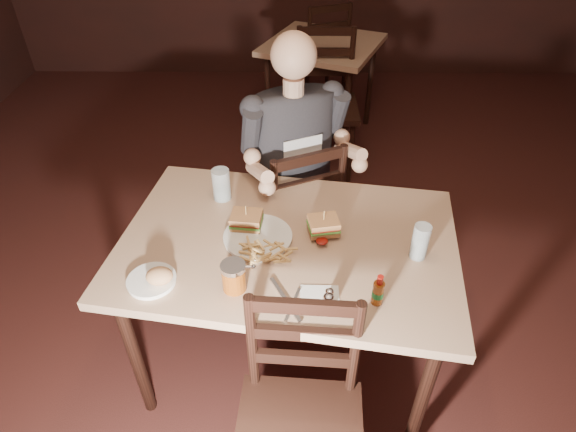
{
  "coord_description": "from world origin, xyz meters",
  "views": [
    {
      "loc": [
        -0.22,
        -1.51,
        2.01
      ],
      "look_at": [
        -0.23,
        -0.05,
        0.85
      ],
      "focal_mm": 30.0,
      "sensor_mm": 36.0,
      "label": 1
    }
  ],
  "objects_px": {
    "glass_left": "(221,184)",
    "syrup_dispenser": "(234,277)",
    "chair_far": "(292,211)",
    "dinner_plate": "(258,238)",
    "bg_table": "(322,54)",
    "glass_right": "(420,242)",
    "bg_chair_near": "(325,108)",
    "hot_sauce": "(378,290)",
    "diner": "(296,135)",
    "main_table": "(288,254)",
    "side_plate": "(152,281)",
    "bg_chair_far": "(319,55)"
  },
  "relations": [
    {
      "from": "bg_chair_near",
      "to": "hot_sauce",
      "type": "height_order",
      "value": "bg_chair_near"
    },
    {
      "from": "side_plate",
      "to": "main_table",
      "type": "bearing_deg",
      "value": 25.88
    },
    {
      "from": "glass_right",
      "to": "side_plate",
      "type": "relative_size",
      "value": 0.85
    },
    {
      "from": "glass_left",
      "to": "glass_right",
      "type": "height_order",
      "value": "glass_right"
    },
    {
      "from": "bg_chair_far",
      "to": "hot_sauce",
      "type": "bearing_deg",
      "value": 70.02
    },
    {
      "from": "glass_left",
      "to": "diner",
      "type": "bearing_deg",
      "value": 40.25
    },
    {
      "from": "dinner_plate",
      "to": "main_table",
      "type": "bearing_deg",
      "value": -1.44
    },
    {
      "from": "bg_table",
      "to": "syrup_dispenser",
      "type": "height_order",
      "value": "syrup_dispenser"
    },
    {
      "from": "main_table",
      "to": "hot_sauce",
      "type": "xyz_separation_m",
      "value": [
        0.3,
        -0.31,
        0.14
      ]
    },
    {
      "from": "chair_far",
      "to": "dinner_plate",
      "type": "bearing_deg",
      "value": 53.49
    },
    {
      "from": "bg_table",
      "to": "glass_right",
      "type": "distance_m",
      "value": 2.38
    },
    {
      "from": "chair_far",
      "to": "dinner_plate",
      "type": "height_order",
      "value": "chair_far"
    },
    {
      "from": "chair_far",
      "to": "glass_right",
      "type": "height_order",
      "value": "chair_far"
    },
    {
      "from": "syrup_dispenser",
      "to": "glass_left",
      "type": "bearing_deg",
      "value": 109.98
    },
    {
      "from": "bg_table",
      "to": "chair_far",
      "type": "bearing_deg",
      "value": -97.73
    },
    {
      "from": "bg_table",
      "to": "dinner_plate",
      "type": "distance_m",
      "value": 2.3
    },
    {
      "from": "bg_chair_near",
      "to": "diner",
      "type": "bearing_deg",
      "value": -99.87
    },
    {
      "from": "bg_chair_near",
      "to": "glass_left",
      "type": "bearing_deg",
      "value": -109.84
    },
    {
      "from": "bg_chair_near",
      "to": "glass_left",
      "type": "distance_m",
      "value": 1.58
    },
    {
      "from": "syrup_dispenser",
      "to": "glass_right",
      "type": "bearing_deg",
      "value": 23.05
    },
    {
      "from": "dinner_plate",
      "to": "side_plate",
      "type": "height_order",
      "value": "dinner_plate"
    },
    {
      "from": "dinner_plate",
      "to": "side_plate",
      "type": "bearing_deg",
      "value": -146.94
    },
    {
      "from": "hot_sauce",
      "to": "chair_far",
      "type": "bearing_deg",
      "value": 107.63
    },
    {
      "from": "bg_chair_far",
      "to": "glass_left",
      "type": "distance_m",
      "value": 2.63
    },
    {
      "from": "dinner_plate",
      "to": "diner",
      "type": "bearing_deg",
      "value": 74.48
    },
    {
      "from": "chair_far",
      "to": "side_plate",
      "type": "relative_size",
      "value": 5.44
    },
    {
      "from": "glass_right",
      "to": "syrup_dispenser",
      "type": "xyz_separation_m",
      "value": [
        -0.67,
        -0.17,
        -0.02
      ]
    },
    {
      "from": "bg_table",
      "to": "syrup_dispenser",
      "type": "bearing_deg",
      "value": -99.56
    },
    {
      "from": "dinner_plate",
      "to": "glass_right",
      "type": "height_order",
      "value": "glass_right"
    },
    {
      "from": "glass_left",
      "to": "side_plate",
      "type": "height_order",
      "value": "glass_left"
    },
    {
      "from": "bg_table",
      "to": "diner",
      "type": "xyz_separation_m",
      "value": [
        -0.21,
        -1.73,
        0.25
      ]
    },
    {
      "from": "bg_chair_near",
      "to": "glass_right",
      "type": "height_order",
      "value": "bg_chair_near"
    },
    {
      "from": "dinner_plate",
      "to": "hot_sauce",
      "type": "height_order",
      "value": "hot_sauce"
    },
    {
      "from": "chair_far",
      "to": "side_plate",
      "type": "bearing_deg",
      "value": 35.22
    },
    {
      "from": "dinner_plate",
      "to": "hot_sauce",
      "type": "relative_size",
      "value": 2.11
    },
    {
      "from": "bg_chair_near",
      "to": "chair_far",
      "type": "bearing_deg",
      "value": -101.17
    },
    {
      "from": "chair_far",
      "to": "bg_chair_near",
      "type": "bearing_deg",
      "value": -125.23
    },
    {
      "from": "side_plate",
      "to": "chair_far",
      "type": "bearing_deg",
      "value": 59.07
    },
    {
      "from": "chair_far",
      "to": "bg_chair_far",
      "type": "distance_m",
      "value": 2.25
    },
    {
      "from": "bg_chair_near",
      "to": "syrup_dispenser",
      "type": "height_order",
      "value": "bg_chair_near"
    },
    {
      "from": "bg_table",
      "to": "glass_right",
      "type": "bearing_deg",
      "value": -84.18
    },
    {
      "from": "diner",
      "to": "hot_sauce",
      "type": "bearing_deg",
      "value": -96.54
    },
    {
      "from": "glass_left",
      "to": "syrup_dispenser",
      "type": "relative_size",
      "value": 1.26
    },
    {
      "from": "bg_table",
      "to": "bg_chair_near",
      "type": "xyz_separation_m",
      "value": [
        0.0,
        -0.55,
        -0.18
      ]
    },
    {
      "from": "main_table",
      "to": "bg_chair_near",
      "type": "xyz_separation_m",
      "value": [
        0.24,
        1.72,
        -0.2
      ]
    },
    {
      "from": "chair_far",
      "to": "side_plate",
      "type": "xyz_separation_m",
      "value": [
        -0.49,
        -0.82,
        0.32
      ]
    },
    {
      "from": "bg_table",
      "to": "glass_right",
      "type": "relative_size",
      "value": 7.35
    },
    {
      "from": "chair_far",
      "to": "dinner_plate",
      "type": "distance_m",
      "value": 0.68
    },
    {
      "from": "bg_table",
      "to": "side_plate",
      "type": "xyz_separation_m",
      "value": [
        -0.72,
        -2.51,
        0.1
      ]
    },
    {
      "from": "glass_right",
      "to": "syrup_dispenser",
      "type": "distance_m",
      "value": 0.69
    }
  ]
}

